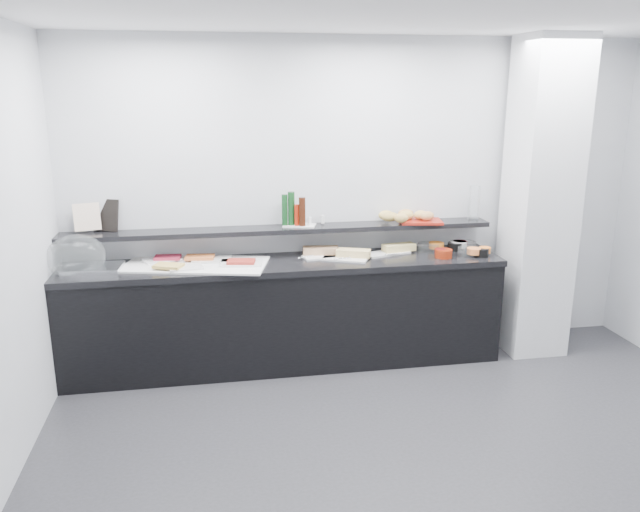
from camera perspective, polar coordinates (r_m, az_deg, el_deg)
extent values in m
plane|color=#2D2D30|center=(4.13, 10.24, -18.58)|extent=(5.00, 5.00, 0.00)
cube|color=silver|center=(5.44, 3.67, 5.27)|extent=(5.00, 0.02, 2.70)
plane|color=white|center=(3.48, 12.45, 21.79)|extent=(5.00, 5.00, 0.00)
cube|color=silver|center=(5.67, 19.49, 4.83)|extent=(0.50, 0.50, 2.70)
cube|color=black|center=(5.27, -3.16, -5.47)|extent=(3.60, 0.60, 0.85)
cube|color=black|center=(5.13, -3.24, -0.76)|extent=(3.62, 0.62, 0.05)
cube|color=black|center=(5.24, -3.51, 2.44)|extent=(3.60, 0.25, 0.04)
cube|color=silver|center=(5.16, -20.02, -1.07)|extent=(0.45, 0.32, 0.04)
ellipsoid|color=silver|center=(5.14, -21.42, -0.05)|extent=(0.53, 0.44, 0.34)
cube|color=white|center=(5.10, -11.29, -0.75)|extent=(1.22, 0.79, 0.01)
cube|color=white|center=(5.25, -14.26, -0.32)|extent=(0.34, 0.29, 0.01)
cube|color=maroon|center=(5.23, -13.76, -0.12)|extent=(0.22, 0.15, 0.02)
cube|color=silver|center=(5.17, -9.85, -0.31)|extent=(0.34, 0.24, 0.01)
cube|color=orange|center=(5.18, -10.94, -0.10)|extent=(0.25, 0.17, 0.02)
cube|color=white|center=(4.98, -12.18, -1.03)|extent=(0.28, 0.21, 0.01)
cube|color=#D6B053|center=(4.98, -13.69, -0.88)|extent=(0.25, 0.21, 0.02)
cube|color=white|center=(5.03, -7.22, -0.64)|extent=(0.35, 0.26, 0.01)
cube|color=maroon|center=(5.00, -7.22, -0.50)|extent=(0.24, 0.17, 0.02)
cube|color=white|center=(5.24, 0.42, -0.03)|extent=(0.39, 0.22, 0.01)
cube|color=tan|center=(5.29, 0.06, 0.52)|extent=(0.31, 0.15, 0.06)
cylinder|color=silver|center=(5.19, -1.34, -0.06)|extent=(0.14, 0.09, 0.01)
cube|color=silver|center=(5.17, 2.29, -0.27)|extent=(0.40, 0.30, 0.01)
cube|color=tan|center=(5.21, 3.07, 0.28)|extent=(0.30, 0.20, 0.06)
cylinder|color=#BABCC2|center=(5.14, 2.14, -0.21)|extent=(0.16, 0.04, 0.01)
cube|color=silver|center=(5.38, 6.12, 0.27)|extent=(0.42, 0.27, 0.01)
cube|color=#D1BA6D|center=(5.43, 7.22, 0.79)|extent=(0.30, 0.16, 0.06)
cylinder|color=#B1B2B8|center=(5.31, 6.75, 0.18)|extent=(0.16, 0.03, 0.01)
cylinder|color=white|center=(5.51, 9.87, 0.78)|extent=(0.21, 0.21, 0.07)
cylinder|color=orange|center=(5.55, 10.59, 0.97)|extent=(0.14, 0.14, 0.05)
cylinder|color=black|center=(5.58, 12.23, 0.85)|extent=(0.16, 0.16, 0.07)
cylinder|color=#5F0D12|center=(5.64, 12.69, 1.09)|extent=(0.16, 0.16, 0.05)
cylinder|color=white|center=(5.65, 13.20, 0.95)|extent=(0.18, 0.18, 0.07)
cylinder|color=silver|center=(5.62, 12.54, 1.05)|extent=(0.17, 0.17, 0.05)
cylinder|color=maroon|center=(5.33, 11.23, 0.23)|extent=(0.18, 0.18, 0.07)
cylinder|color=#5E110D|center=(5.34, 10.94, 0.40)|extent=(0.13, 0.13, 0.05)
cylinder|color=silver|center=(5.44, 13.25, 0.41)|extent=(0.19, 0.19, 0.07)
cylinder|color=orange|center=(5.42, 13.89, 0.45)|extent=(0.15, 0.15, 0.05)
cylinder|color=black|center=(5.44, 14.53, 0.33)|extent=(0.15, 0.15, 0.07)
cylinder|color=orange|center=(5.47, 14.83, 0.53)|extent=(0.13, 0.13, 0.05)
cube|color=black|center=(5.35, -18.98, 3.55)|extent=(0.22, 0.15, 0.26)
cube|color=beige|center=(5.33, -20.54, 3.37)|extent=(0.21, 0.10, 0.22)
cube|color=white|center=(5.27, -1.88, 2.82)|extent=(0.30, 0.24, 0.01)
cylinder|color=#103A18|center=(5.23, -3.25, 4.23)|extent=(0.06, 0.06, 0.26)
cylinder|color=#341509|center=(5.20, -1.64, 4.08)|extent=(0.07, 0.07, 0.24)
cylinder|color=#103D18|center=(5.24, -2.63, 4.37)|extent=(0.07, 0.07, 0.28)
cylinder|color=#9D1F0B|center=(5.22, -2.13, 3.77)|extent=(0.05, 0.05, 0.18)
cylinder|color=white|center=(5.31, 0.25, 3.38)|extent=(0.04, 0.04, 0.07)
cylinder|color=white|center=(5.24, -0.94, 3.21)|extent=(0.04, 0.04, 0.07)
cube|color=maroon|center=(5.48, 9.19, 3.15)|extent=(0.39, 0.30, 0.02)
ellipsoid|color=#D6B151|center=(5.45, 6.05, 3.74)|extent=(0.15, 0.11, 0.08)
ellipsoid|color=#B38044|center=(5.53, 7.83, 3.85)|extent=(0.17, 0.13, 0.08)
ellipsoid|color=#AC8C41|center=(5.38, 6.39, 3.59)|extent=(0.16, 0.11, 0.08)
ellipsoid|color=#B68D45|center=(5.33, 7.43, 3.46)|extent=(0.13, 0.11, 0.08)
ellipsoid|color=#BB8247|center=(5.46, 9.75, 3.63)|extent=(0.15, 0.11, 0.08)
ellipsoid|color=tan|center=(5.45, 7.87, 3.69)|extent=(0.15, 0.11, 0.08)
ellipsoid|color=tan|center=(5.49, 9.16, 3.72)|extent=(0.14, 0.10, 0.08)
cylinder|color=white|center=(5.66, 13.91, 4.73)|extent=(0.10, 0.10, 0.30)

